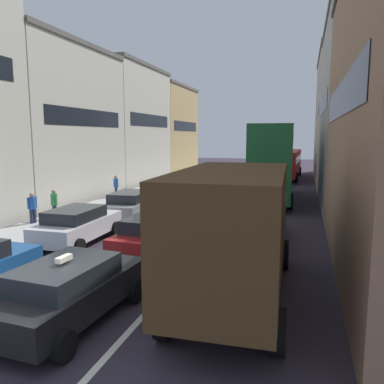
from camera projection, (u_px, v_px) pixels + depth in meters
ground_plane at (32, 346)px, 8.09m from camera, size 140.00×140.00×0.00m
sidewalk_left at (136, 194)px, 28.94m from camera, size 2.60×64.00×0.14m
lane_stripe_left at (201, 198)px, 27.56m from camera, size 0.16×60.00×0.01m
lane_stripe_right at (248, 200)px, 26.62m from camera, size 0.16×60.00×0.01m
building_row_left at (77, 118)px, 30.27m from camera, size 7.20×43.90×14.02m
building_row_right at (376, 114)px, 26.31m from camera, size 7.20×43.90×12.65m
removalist_box_truck at (236, 229)px, 10.04m from camera, size 2.89×7.77×3.58m
taxi_centre_lane_front at (70, 290)px, 9.04m from camera, size 2.30×4.41×1.66m
sedan_centre_lane_second at (155, 234)px, 14.21m from camera, size 2.22×4.38×1.49m
wagon_left_lane_second at (77, 224)px, 15.71m from camera, size 2.10×4.32×1.49m
hatchback_centre_lane_third at (197, 207)px, 19.50m from camera, size 2.12×4.33×1.49m
sedan_left_lane_third at (131, 205)px, 20.29m from camera, size 2.27×4.40×1.49m
sedan_right_lane_behind_truck at (257, 219)px, 16.68m from camera, size 2.18×4.36×1.49m
bus_mid_queue_primary at (272, 159)px, 26.12m from camera, size 3.15×10.60×5.06m
bus_far_queue_secondary at (286, 162)px, 39.54m from camera, size 3.08×10.58×2.90m
pedestrian_near_kerb at (32, 207)px, 18.82m from camera, size 0.34×0.53×1.66m
pedestrian_mid_sidewalk at (54, 203)px, 19.92m from camera, size 0.34×0.52×1.66m
pedestrian_far_sidewalk at (116, 185)px, 27.05m from camera, size 0.34×0.51×1.66m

